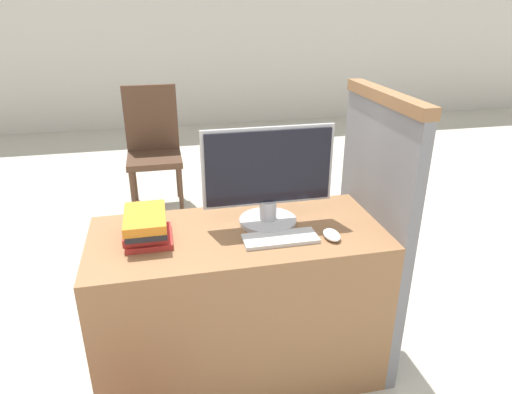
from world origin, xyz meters
The scene contains 8 objects.
wall_back centered at (0.00, 5.08, 1.40)m, with size 12.00×0.06×2.80m.
desk centered at (0.00, 0.28, 0.37)m, with size 1.25×0.57×0.74m.
carrel_divider centered at (0.65, 0.33, 0.66)m, with size 0.07×0.67×1.30m.
monitor centered at (0.15, 0.34, 0.95)m, with size 0.56×0.25×0.43m.
keyboard centered at (0.16, 0.18, 0.75)m, with size 0.31×0.12×0.02m.
mouse centered at (0.37, 0.15, 0.76)m, with size 0.07×0.11×0.03m.
book_stack centered at (-0.37, 0.30, 0.80)m, with size 0.19×0.27×0.12m.
far_chair centered at (-0.35, 2.37, 0.55)m, with size 0.44×0.44×1.01m.
Camera 1 is at (-0.29, -1.41, 1.64)m, focal length 32.00 mm.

